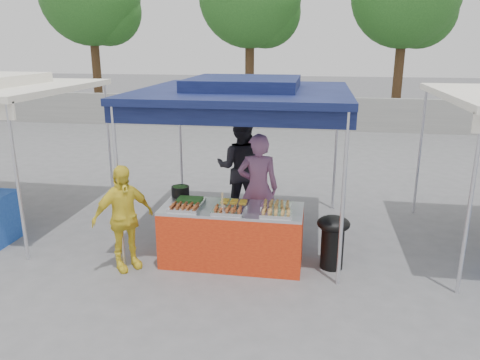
% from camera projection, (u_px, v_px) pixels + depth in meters
% --- Properties ---
extents(ground_plane, '(80.00, 80.00, 0.00)m').
position_uv_depth(ground_plane, '(233.00, 259.00, 6.93)').
color(ground_plane, slate).
extents(back_wall, '(40.00, 0.25, 1.20)m').
position_uv_depth(back_wall, '(286.00, 113.00, 17.17)').
color(back_wall, gray).
rests_on(back_wall, ground_plane).
extents(main_canopy, '(3.20, 3.20, 2.57)m').
position_uv_depth(main_canopy, '(244.00, 91.00, 7.18)').
color(main_canopy, silver).
rests_on(main_canopy, ground_plane).
extents(tree_1, '(3.96, 3.96, 6.81)m').
position_uv_depth(tree_1, '(254.00, 0.00, 18.05)').
color(tree_1, '#472F1B').
rests_on(tree_1, ground_plane).
extents(vendor_table, '(2.00, 0.80, 0.85)m').
position_uv_depth(vendor_table, '(232.00, 235.00, 6.71)').
color(vendor_table, red).
rests_on(vendor_table, ground_plane).
extents(food_tray_fl, '(0.42, 0.30, 0.07)m').
position_uv_depth(food_tray_fl, '(184.00, 208.00, 6.47)').
color(food_tray_fl, silver).
rests_on(food_tray_fl, vendor_table).
extents(food_tray_fm, '(0.42, 0.30, 0.07)m').
position_uv_depth(food_tray_fm, '(228.00, 211.00, 6.36)').
color(food_tray_fm, silver).
rests_on(food_tray_fm, vendor_table).
extents(food_tray_fr, '(0.42, 0.30, 0.07)m').
position_uv_depth(food_tray_fr, '(276.00, 213.00, 6.27)').
color(food_tray_fr, silver).
rests_on(food_tray_fr, vendor_table).
extents(food_tray_bl, '(0.42, 0.30, 0.07)m').
position_uv_depth(food_tray_bl, '(190.00, 201.00, 6.75)').
color(food_tray_bl, silver).
rests_on(food_tray_bl, vendor_table).
extents(food_tray_bm, '(0.42, 0.30, 0.07)m').
position_uv_depth(food_tray_bm, '(234.00, 203.00, 6.68)').
color(food_tray_bm, silver).
rests_on(food_tray_bm, vendor_table).
extents(food_tray_br, '(0.42, 0.30, 0.07)m').
position_uv_depth(food_tray_br, '(276.00, 205.00, 6.57)').
color(food_tray_br, silver).
rests_on(food_tray_br, vendor_table).
extents(cooking_pot, '(0.27, 0.27, 0.16)m').
position_uv_depth(cooking_pot, '(180.00, 191.00, 7.04)').
color(cooking_pot, black).
rests_on(cooking_pot, vendor_table).
extents(skewer_cup, '(0.08, 0.08, 0.10)m').
position_uv_depth(skewer_cup, '(223.00, 209.00, 6.36)').
color(skewer_cup, silver).
rests_on(skewer_cup, vendor_table).
extents(wok_burner, '(0.46, 0.46, 0.78)m').
position_uv_depth(wok_burner, '(333.00, 237.00, 6.55)').
color(wok_burner, black).
rests_on(wok_burner, ground_plane).
extents(crate_left, '(0.54, 0.38, 0.33)m').
position_uv_depth(crate_left, '(209.00, 235.00, 7.38)').
color(crate_left, '#1635B3').
rests_on(crate_left, ground_plane).
extents(crate_right, '(0.51, 0.36, 0.31)m').
position_uv_depth(crate_right, '(263.00, 233.00, 7.47)').
color(crate_right, '#1635B3').
rests_on(crate_right, ground_plane).
extents(crate_stacked, '(0.50, 0.35, 0.30)m').
position_uv_depth(crate_stacked, '(263.00, 216.00, 7.38)').
color(crate_stacked, '#1635B3').
rests_on(crate_stacked, crate_right).
extents(vendor_woman, '(0.69, 0.49, 1.76)m').
position_uv_depth(vendor_woman, '(258.00, 188.00, 7.36)').
color(vendor_woman, '#976089').
rests_on(vendor_woman, ground_plane).
extents(helper_man, '(0.92, 0.72, 1.85)m').
position_uv_depth(helper_man, '(241.00, 168.00, 8.40)').
color(helper_man, black).
rests_on(helper_man, ground_plane).
extents(customer_person, '(0.88, 0.89, 1.51)m').
position_uv_depth(customer_person, '(123.00, 218.00, 6.46)').
color(customer_person, yellow).
rests_on(customer_person, ground_plane).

